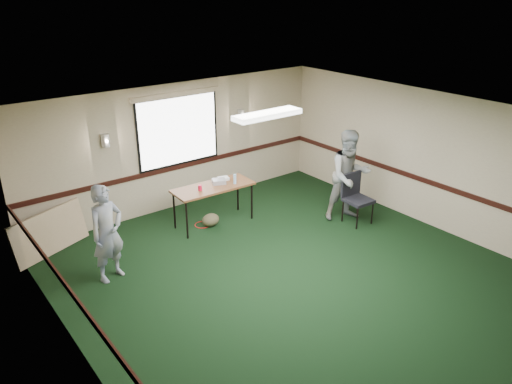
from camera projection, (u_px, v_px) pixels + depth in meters
ground at (304, 283)px, 8.23m from camera, size 8.00×8.00×0.00m
room_shell at (229, 159)px, 9.16m from camera, size 8.00×8.02×8.00m
folding_table at (213, 189)px, 9.97m from camera, size 1.67×0.72×0.82m
projector at (219, 181)px, 10.07m from camera, size 0.33×0.31×0.09m
game_console at (223, 178)px, 10.26m from camera, size 0.25×0.22×0.05m
red_cup at (200, 188)px, 9.72m from camera, size 0.08×0.08×0.11m
water_bottle at (235, 179)px, 10.04m from camera, size 0.06×0.06×0.20m
duffel_bag at (211, 220)px, 10.11m from camera, size 0.44×0.37×0.26m
cable_coil at (203, 225)px, 10.18m from camera, size 0.42×0.42×0.02m
folded_table at (50, 233)px, 9.04m from camera, size 1.50×0.79×0.78m
conference_chair at (355, 194)px, 10.14m from camera, size 0.53×0.55×1.02m
person_left at (107, 233)px, 8.08m from camera, size 0.70×0.55×1.67m
person_right at (349, 176)px, 10.14m from camera, size 1.12×1.00×1.90m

